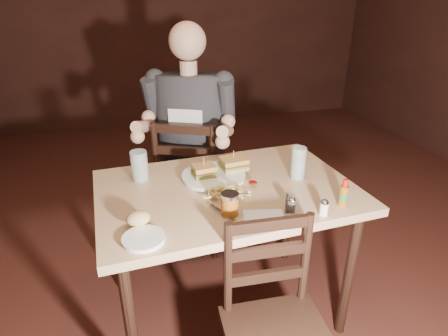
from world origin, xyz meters
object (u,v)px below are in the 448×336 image
object	(u,v)px
chair_far	(193,182)
hot_sauce	(344,192)
main_table	(227,203)
syrup_dispenser	(230,204)
side_plate	(144,239)
diner	(188,110)
dinner_plate	(214,177)
glass_right	(298,163)
glass_left	(140,166)

from	to	relation	value
chair_far	hot_sauce	bearing A→B (deg)	140.66
main_table	syrup_dispenser	distance (m)	0.27
side_plate	diner	bearing A→B (deg)	69.78
diner	syrup_dispenser	size ratio (longest dim) A/B	10.02
dinner_plate	side_plate	bearing A→B (deg)	-131.23
diner	side_plate	world-z (taller)	diner
side_plate	dinner_plate	bearing A→B (deg)	48.77
main_table	side_plate	world-z (taller)	side_plate
diner	glass_right	world-z (taller)	diner
main_table	glass_left	distance (m)	0.46
chair_far	glass_left	size ratio (longest dim) A/B	6.25
dinner_plate	hot_sauce	bearing A→B (deg)	-39.79
glass_right	side_plate	size ratio (longest dim) A/B	1.03
glass_left	hot_sauce	size ratio (longest dim) A/B	1.20
chair_far	side_plate	distance (m)	1.12
chair_far	diner	distance (m)	0.51
main_table	glass_right	world-z (taller)	glass_right
main_table	syrup_dispenser	bearing A→B (deg)	-102.99
chair_far	glass_left	xyz separation A→B (m)	(-0.35, -0.50, 0.38)
main_table	hot_sauce	size ratio (longest dim) A/B	9.94
side_plate	main_table	bearing A→B (deg)	37.81
diner	side_plate	distance (m)	1.04
glass_left	dinner_plate	bearing A→B (deg)	-14.05
glass_left	glass_right	world-z (taller)	glass_right
chair_far	dinner_plate	xyz separation A→B (m)	(-0.00, -0.58, 0.31)
hot_sauce	syrup_dispenser	world-z (taller)	hot_sauce
diner	glass_left	xyz separation A→B (m)	(-0.33, -0.45, -0.13)
syrup_dispenser	side_plate	size ratio (longest dim) A/B	0.63
dinner_plate	chair_far	bearing A→B (deg)	89.74
diner	side_plate	size ratio (longest dim) A/B	6.31
main_table	syrup_dispenser	size ratio (longest dim) A/B	12.55
syrup_dispenser	glass_right	bearing A→B (deg)	26.32
glass_right	side_plate	xyz separation A→B (m)	(-0.77, -0.33, -0.07)
glass_left	side_plate	bearing A→B (deg)	-92.93
main_table	glass_left	size ratio (longest dim) A/B	8.28
main_table	chair_far	world-z (taller)	chair_far
dinner_plate	glass_right	size ratio (longest dim) A/B	1.90
glass_right	syrup_dispenser	distance (m)	0.48
main_table	glass_right	size ratio (longest dim) A/B	7.67
glass_right	side_plate	distance (m)	0.84
chair_far	glass_left	distance (m)	0.72
glass_left	main_table	bearing A→B (deg)	-26.89
glass_left	side_plate	world-z (taller)	glass_left
dinner_plate	glass_right	bearing A→B (deg)	-13.91
main_table	dinner_plate	bearing A→B (deg)	108.82
diner	glass_left	size ratio (longest dim) A/B	6.61
main_table	syrup_dispenser	xyz separation A→B (m)	(-0.05, -0.23, 0.13)
diner	hot_sauce	xyz separation A→B (m)	(0.49, -0.93, -0.14)
syrup_dispenser	side_plate	distance (m)	0.37
glass_left	side_plate	distance (m)	0.52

